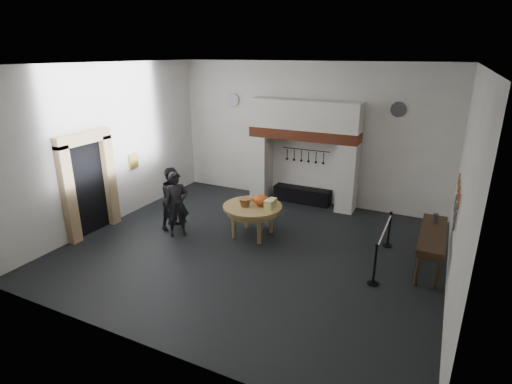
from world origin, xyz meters
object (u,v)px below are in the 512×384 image
at_px(visitor_near, 177,204).
at_px(iron_range, 302,195).
at_px(barrier_post_far, 389,230).
at_px(side_table, 433,233).
at_px(barrier_post_near, 375,266).
at_px(work_table, 253,207).
at_px(visitor_far, 174,198).

bearing_deg(visitor_near, iron_range, 13.46).
bearing_deg(barrier_post_far, visitor_near, -161.15).
bearing_deg(barrier_post_far, side_table, -34.22).
distance_m(iron_range, side_table, 4.98).
height_order(barrier_post_near, barrier_post_far, same).
distance_m(work_table, barrier_post_far, 3.58).
bearing_deg(barrier_post_near, visitor_near, 177.82).
relative_size(visitor_far, barrier_post_far, 1.95).
distance_m(visitor_far, barrier_post_near, 5.72).
relative_size(iron_range, side_table, 0.86).
height_order(visitor_far, side_table, visitor_far).
bearing_deg(barrier_post_far, work_table, -164.58).
xyz_separation_m(visitor_near, side_table, (6.29, 1.10, -0.03)).
bearing_deg(barrier_post_near, visitor_far, 173.95).
bearing_deg(iron_range, visitor_far, -126.76).
relative_size(visitor_far, side_table, 0.80).
xyz_separation_m(iron_range, barrier_post_far, (3.08, -2.07, 0.20)).
bearing_deg(visitor_near, side_table, -37.06).
distance_m(visitor_near, visitor_far, 0.57).
distance_m(visitor_near, side_table, 6.39).
xyz_separation_m(visitor_near, visitor_far, (-0.40, 0.40, -0.02)).
distance_m(work_table, barrier_post_near, 3.61).
xyz_separation_m(visitor_near, barrier_post_near, (5.27, -0.20, -0.45)).
xyz_separation_m(iron_range, side_table, (4.10, -2.76, 0.62)).
bearing_deg(work_table, barrier_post_near, -17.10).
relative_size(iron_range, barrier_post_far, 2.11).
height_order(work_table, barrier_post_near, barrier_post_near).
relative_size(visitor_far, barrier_post_near, 1.95).
relative_size(work_table, visitor_far, 0.90).
bearing_deg(visitor_far, work_table, -68.64).
height_order(iron_range, visitor_far, visitor_far).
bearing_deg(iron_range, visitor_near, -119.52).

